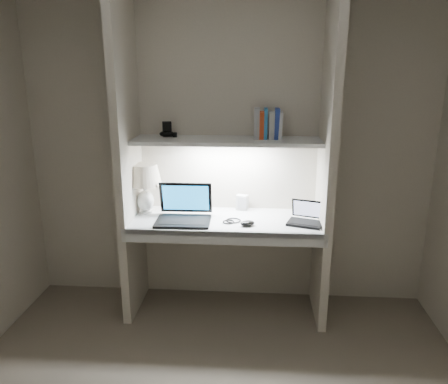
# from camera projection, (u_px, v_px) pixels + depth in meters

# --- Properties ---
(back_wall) EXTENTS (3.20, 0.01, 2.50)m
(back_wall) POSITION_uv_depth(u_px,v_px,m) (228.00, 150.00, 3.45)
(back_wall) COLOR beige
(back_wall) RESTS_ON floor
(alcove_panel_left) EXTENTS (0.06, 0.55, 2.50)m
(alcove_panel_left) POSITION_uv_depth(u_px,v_px,m) (128.00, 155.00, 3.24)
(alcove_panel_left) COLOR beige
(alcove_panel_left) RESTS_ON floor
(alcove_panel_right) EXTENTS (0.06, 0.55, 2.50)m
(alcove_panel_right) POSITION_uv_depth(u_px,v_px,m) (327.00, 158.00, 3.13)
(alcove_panel_right) COLOR beige
(alcove_panel_right) RESTS_ON floor
(desk) EXTENTS (1.40, 0.55, 0.04)m
(desk) POSITION_uv_depth(u_px,v_px,m) (226.00, 221.00, 3.32)
(desk) COLOR white
(desk) RESTS_ON alcove_panel_left
(desk_apron) EXTENTS (1.46, 0.03, 0.10)m
(desk_apron) POSITION_uv_depth(u_px,v_px,m) (223.00, 238.00, 3.08)
(desk_apron) COLOR silver
(desk_apron) RESTS_ON desk
(shelf) EXTENTS (1.40, 0.36, 0.03)m
(shelf) POSITION_uv_depth(u_px,v_px,m) (227.00, 141.00, 3.25)
(shelf) COLOR silver
(shelf) RESTS_ON back_wall
(strip_light) EXTENTS (0.60, 0.04, 0.02)m
(strip_light) POSITION_uv_depth(u_px,v_px,m) (227.00, 144.00, 3.25)
(strip_light) COLOR white
(strip_light) RESTS_ON shelf
(table_lamp) EXTENTS (0.27, 0.27, 0.39)m
(table_lamp) POSITION_uv_depth(u_px,v_px,m) (144.00, 180.00, 3.38)
(table_lamp) COLOR white
(table_lamp) RESTS_ON desk
(laptop_main) EXTENTS (0.41, 0.35, 0.27)m
(laptop_main) POSITION_uv_depth(u_px,v_px,m) (184.00, 212.00, 3.28)
(laptop_main) COLOR black
(laptop_main) RESTS_ON desk
(laptop_netbook) EXTENTS (0.30, 0.28, 0.16)m
(laptop_netbook) POSITION_uv_depth(u_px,v_px,m) (306.00, 218.00, 3.22)
(laptop_netbook) COLOR black
(laptop_netbook) RESTS_ON desk
(speaker) EXTENTS (0.10, 0.09, 0.12)m
(speaker) POSITION_uv_depth(u_px,v_px,m) (242.00, 202.00, 3.51)
(speaker) COLOR silver
(speaker) RESTS_ON desk
(mouse) EXTENTS (0.13, 0.11, 0.04)m
(mouse) POSITION_uv_depth(u_px,v_px,m) (247.00, 223.00, 3.16)
(mouse) COLOR black
(mouse) RESTS_ON desk
(cable_coil) EXTENTS (0.12, 0.12, 0.01)m
(cable_coil) POSITION_uv_depth(u_px,v_px,m) (233.00, 220.00, 3.26)
(cable_coil) COLOR black
(cable_coil) RESTS_ON desk
(sticky_note) EXTENTS (0.07, 0.07, 0.00)m
(sticky_note) POSITION_uv_depth(u_px,v_px,m) (175.00, 219.00, 3.30)
(sticky_note) COLOR yellow
(sticky_note) RESTS_ON desk
(book_row) EXTENTS (0.21, 0.15, 0.22)m
(book_row) POSITION_uv_depth(u_px,v_px,m) (268.00, 124.00, 3.24)
(book_row) COLOR silver
(book_row) RESTS_ON shelf
(shelf_box) EXTENTS (0.08, 0.06, 0.11)m
(shelf_box) POSITION_uv_depth(u_px,v_px,m) (167.00, 129.00, 3.34)
(shelf_box) COLOR black
(shelf_box) RESTS_ON shelf
(shelf_gadget) EXTENTS (0.13, 0.11, 0.05)m
(shelf_gadget) POSITION_uv_depth(u_px,v_px,m) (167.00, 134.00, 3.32)
(shelf_gadget) COLOR black
(shelf_gadget) RESTS_ON shelf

